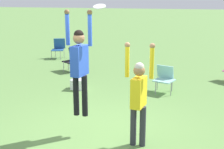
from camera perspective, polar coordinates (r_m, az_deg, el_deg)
The scene contains 8 objects.
ground_plane at distance 6.80m, azimuth -2.45°, elevation -10.70°, with size 120.00×120.00×0.00m, color #608C47.
person_jumping at distance 6.30m, azimuth -5.98°, elevation 2.45°, with size 0.57×0.45×2.18m.
person_defending at distance 5.92m, azimuth 4.90°, elevation -3.43°, with size 0.56×0.44×2.04m.
frisbee at distance 6.02m, azimuth -2.31°, elevation 12.33°, with size 0.25×0.24×0.10m.
camping_chair_1 at distance 14.73m, azimuth -9.76°, elevation 4.96°, with size 0.66×0.71×0.90m.
camping_chair_2 at distance 12.11m, azimuth -7.25°, elevation 2.92°, with size 0.75×0.83×0.87m.
camping_chair_3 at distance 9.54m, azimuth 9.60°, elevation -0.48°, with size 0.69×0.73×0.79m.
cooler_box at distance 9.85m, azimuth -6.25°, elevation -1.73°, with size 0.39×0.40×0.31m.
Camera 1 is at (1.81, -5.88, 2.89)m, focal length 50.00 mm.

